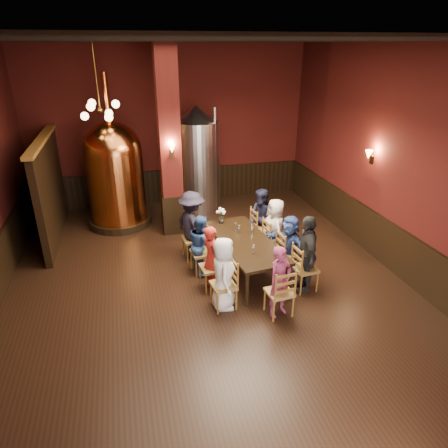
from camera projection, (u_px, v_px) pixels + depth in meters
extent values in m
plane|color=black|center=(209.00, 285.00, 8.07)|extent=(10.00, 10.00, 0.00)
plane|color=black|center=(204.00, 41.00, 6.22)|extent=(10.00, 10.00, 0.00)
cube|color=#45110E|center=(170.00, 127.00, 11.56)|extent=(8.00, 0.02, 4.50)
cube|color=#45110E|center=(360.00, 396.00, 2.73)|extent=(8.00, 0.02, 4.50)
cube|color=#45110E|center=(400.00, 163.00, 8.06)|extent=(0.02, 10.00, 4.50)
cube|color=black|center=(384.00, 241.00, 8.77)|extent=(0.08, 9.90, 1.00)
cube|color=black|center=(173.00, 185.00, 12.24)|extent=(7.90, 0.08, 1.00)
cube|color=#45110E|center=(170.00, 145.00, 9.55)|extent=(0.58, 0.58, 4.50)
cube|color=black|center=(51.00, 191.00, 9.67)|extent=(0.22, 3.50, 2.40)
cube|color=black|center=(245.00, 242.00, 8.26)|extent=(1.24, 2.49, 0.06)
cylinder|color=black|center=(247.00, 290.00, 7.30)|extent=(0.07, 0.07, 0.69)
cylinder|color=black|center=(290.00, 281.00, 7.58)|extent=(0.07, 0.07, 0.69)
cylinder|color=black|center=(208.00, 238.00, 9.25)|extent=(0.07, 0.07, 0.69)
cylinder|color=black|center=(243.00, 232.00, 9.52)|extent=(0.07, 0.07, 0.69)
imported|color=white|center=(223.00, 274.00, 7.14)|extent=(0.55, 0.75, 1.40)
imported|color=red|center=(211.00, 258.00, 7.73)|extent=(0.45, 0.56, 1.34)
imported|color=navy|center=(201.00, 245.00, 8.30)|extent=(0.37, 0.65, 1.29)
imported|color=black|center=(192.00, 226.00, 8.81)|extent=(0.94, 1.17, 1.58)
imported|color=black|center=(306.00, 254.00, 7.65)|extent=(0.58, 0.98, 1.57)
imported|color=navy|center=(289.00, 245.00, 8.27)|extent=(0.82, 1.26, 1.30)
imported|color=beige|center=(275.00, 230.00, 8.81)|extent=(0.47, 0.70, 1.42)
imported|color=#191A32|center=(262.00, 218.00, 9.39)|extent=(0.59, 0.77, 1.41)
imported|color=#822B4E|center=(280.00, 282.00, 6.95)|extent=(0.58, 0.49, 1.34)
cylinder|color=black|center=(121.00, 220.00, 10.82)|extent=(1.64, 1.64, 0.18)
cylinder|color=#C9692E|center=(117.00, 185.00, 10.41)|extent=(1.63, 1.63, 1.82)
sphere|color=#C9692E|center=(113.00, 151.00, 10.03)|extent=(1.45, 1.45, 1.45)
cylinder|color=#C9692E|center=(106.00, 98.00, 9.51)|extent=(0.15, 0.15, 1.18)
cylinder|color=#B2B2B7|center=(198.00, 167.00, 11.23)|extent=(1.62, 1.62, 2.56)
cone|color=#B2B2B7|center=(196.00, 113.00, 10.62)|extent=(1.23, 1.23, 0.41)
cylinder|color=#B2B2B7|center=(215.00, 161.00, 10.86)|extent=(0.08, 0.08, 2.87)
cylinder|color=white|center=(221.00, 219.00, 9.01)|extent=(0.11, 0.11, 0.19)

